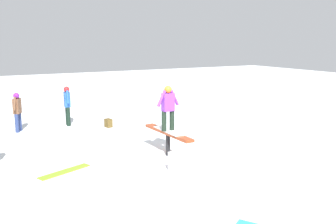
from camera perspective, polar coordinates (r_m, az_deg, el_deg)
name	(u,v)px	position (r m, az deg, el deg)	size (l,w,h in m)	color
ground_plane	(168,155)	(11.64, 0.00, -6.60)	(60.00, 60.00, 0.00)	white
rail_feature	(168,135)	(11.46, 0.00, -3.51)	(2.42, 0.39, 0.76)	black
snow_kicker_ramp	(210,166)	(9.91, 6.48, -8.21)	(1.80, 1.50, 0.55)	white
main_rider_on_rail	(168,109)	(11.28, 0.00, 0.50)	(1.41, 0.75, 1.40)	white
bystander_blue	(67,104)	(15.98, -15.10, 1.24)	(0.66, 0.26, 1.63)	black
bystander_brown	(17,110)	(15.50, -21.98, 0.29)	(0.63, 0.39, 1.52)	navy
loose_snowboard_lime	(65,172)	(10.60, -15.46, -8.74)	(1.52, 0.28, 0.02)	#90D326
backpack_on_snow	(108,123)	(15.43, -9.08, -1.67)	(0.30, 0.22, 0.34)	brown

